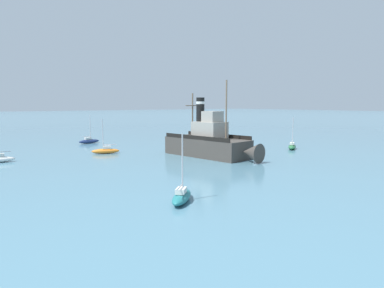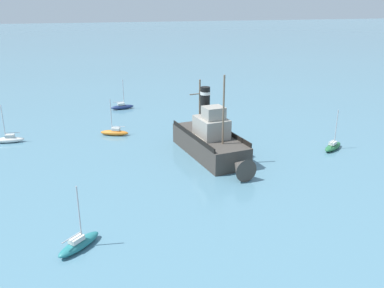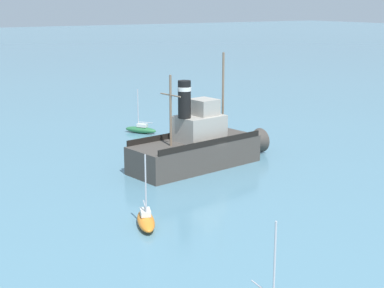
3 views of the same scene
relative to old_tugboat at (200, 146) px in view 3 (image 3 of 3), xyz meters
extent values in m
plane|color=teal|center=(1.06, 0.15, -1.83)|extent=(600.00, 600.00, 0.00)
cube|color=#423D38|center=(0.08, -0.61, -0.63)|extent=(6.00, 12.49, 2.40)
cone|color=#423D38|center=(-0.90, 6.52, -0.63)|extent=(2.66, 2.70, 2.35)
cube|color=#9E998E|center=(0.02, -0.11, 1.67)|extent=(3.52, 4.37, 2.20)
cube|color=#9E998E|center=(-0.05, 0.38, 3.47)|extent=(2.45, 2.28, 1.40)
cylinder|color=black|center=(0.25, -1.80, 4.37)|extent=(1.10, 1.10, 3.20)
cylinder|color=silver|center=(0.25, -1.80, 5.27)|extent=(1.16, 1.16, 0.35)
cylinder|color=#75604C|center=(-0.37, 2.66, 4.32)|extent=(0.20, 0.20, 7.50)
cylinder|color=#75604C|center=(0.45, -3.28, 3.57)|extent=(0.20, 0.20, 6.00)
cylinder|color=#75604C|center=(0.45, -3.28, 4.89)|extent=(2.59, 0.47, 0.12)
cube|color=black|center=(-2.05, -0.90, 0.82)|extent=(1.68, 11.31, 0.50)
cube|color=black|center=(2.22, -0.31, 0.82)|extent=(1.68, 11.31, 0.50)
ellipsoid|color=orange|center=(10.05, -10.90, -1.48)|extent=(3.93, 2.47, 0.70)
cube|color=silver|center=(9.87, -10.82, -0.95)|extent=(1.26, 1.01, 0.36)
cylinder|color=#B7B7BC|center=(10.33, -11.01, 0.97)|extent=(0.10, 0.10, 4.20)
cylinder|color=#B7B7BC|center=(9.50, -10.67, -0.58)|extent=(1.69, 0.76, 0.08)
ellipsoid|color=#286B3D|center=(-14.90, 1.90, -1.48)|extent=(3.78, 3.01, 0.70)
cube|color=silver|center=(-14.73, 2.01, -0.95)|extent=(1.27, 1.14, 0.36)
cylinder|color=#B7B7BC|center=(-15.15, 1.74, 0.97)|extent=(0.10, 0.10, 4.20)
cylinder|color=#B7B7BC|center=(-14.40, 2.23, -0.58)|extent=(1.55, 1.05, 0.08)
cylinder|color=#B7B7BC|center=(23.60, -11.64, 0.97)|extent=(0.10, 0.10, 4.20)
camera|label=1|loc=(28.86, 34.48, 5.18)|focal=32.00mm
camera|label=2|loc=(14.18, 41.70, 15.36)|focal=38.00mm
camera|label=3|loc=(41.97, -27.81, 12.43)|focal=55.00mm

